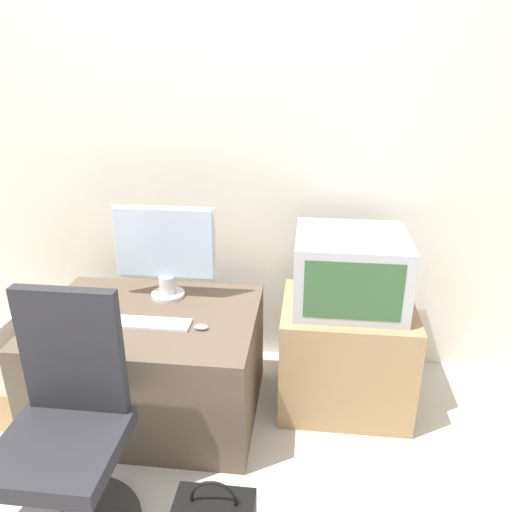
{
  "coord_description": "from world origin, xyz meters",
  "views": [
    {
      "loc": [
        0.47,
        -1.35,
        1.74
      ],
      "look_at": [
        0.21,
        0.9,
        0.81
      ],
      "focal_mm": 35.0,
      "sensor_mm": 36.0,
      "label": 1
    }
  ],
  "objects_px": {
    "main_monitor": "(165,251)",
    "mouse": "(201,327)",
    "cardboard_box_lower": "(0,401)",
    "office_chair": "(67,441)",
    "keyboard": "(152,323)",
    "crt_tv": "(350,270)"
  },
  "relations": [
    {
      "from": "keyboard",
      "to": "mouse",
      "type": "height_order",
      "value": "mouse"
    },
    {
      "from": "crt_tv",
      "to": "office_chair",
      "type": "relative_size",
      "value": 0.56
    },
    {
      "from": "office_chair",
      "to": "crt_tv",
      "type": "bearing_deg",
      "value": 40.43
    },
    {
      "from": "main_monitor",
      "to": "office_chair",
      "type": "height_order",
      "value": "main_monitor"
    },
    {
      "from": "office_chair",
      "to": "cardboard_box_lower",
      "type": "distance_m",
      "value": 0.89
    },
    {
      "from": "keyboard",
      "to": "cardboard_box_lower",
      "type": "xyz_separation_m",
      "value": [
        -0.8,
        -0.07,
        -0.46
      ]
    },
    {
      "from": "main_monitor",
      "to": "office_chair",
      "type": "bearing_deg",
      "value": -98.98
    },
    {
      "from": "crt_tv",
      "to": "office_chair",
      "type": "distance_m",
      "value": 1.44
    },
    {
      "from": "office_chair",
      "to": "main_monitor",
      "type": "bearing_deg",
      "value": 81.02
    },
    {
      "from": "main_monitor",
      "to": "mouse",
      "type": "height_order",
      "value": "main_monitor"
    },
    {
      "from": "mouse",
      "to": "office_chair",
      "type": "height_order",
      "value": "office_chair"
    },
    {
      "from": "main_monitor",
      "to": "cardboard_box_lower",
      "type": "bearing_deg",
      "value": -155.16
    },
    {
      "from": "crt_tv",
      "to": "main_monitor",
      "type": "bearing_deg",
      "value": -179.3
    },
    {
      "from": "main_monitor",
      "to": "office_chair",
      "type": "relative_size",
      "value": 0.54
    },
    {
      "from": "main_monitor",
      "to": "crt_tv",
      "type": "bearing_deg",
      "value": 0.7
    },
    {
      "from": "cardboard_box_lower",
      "to": "main_monitor",
      "type": "bearing_deg",
      "value": 24.84
    },
    {
      "from": "crt_tv",
      "to": "keyboard",
      "type": "bearing_deg",
      "value": -161.4
    },
    {
      "from": "keyboard",
      "to": "crt_tv",
      "type": "bearing_deg",
      "value": 18.6
    },
    {
      "from": "mouse",
      "to": "crt_tv",
      "type": "xyz_separation_m",
      "value": [
        0.68,
        0.32,
        0.18
      ]
    },
    {
      "from": "office_chair",
      "to": "keyboard",
      "type": "bearing_deg",
      "value": 75.99
    },
    {
      "from": "cardboard_box_lower",
      "to": "keyboard",
      "type": "bearing_deg",
      "value": 5.09
    },
    {
      "from": "mouse",
      "to": "office_chair",
      "type": "distance_m",
      "value": 0.72
    }
  ]
}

